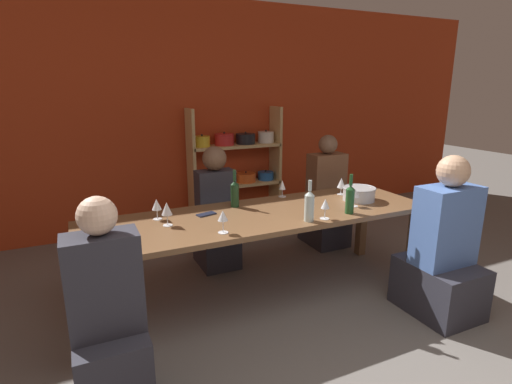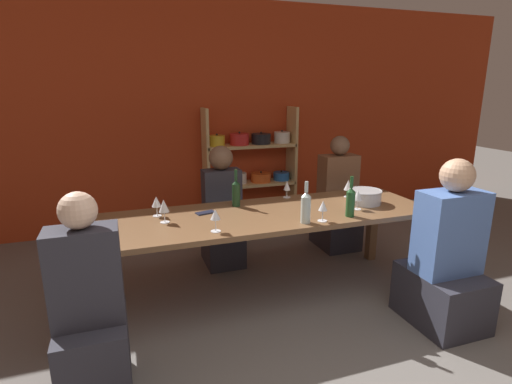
{
  "view_description": "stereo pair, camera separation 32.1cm",
  "coord_description": "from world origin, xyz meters",
  "px_view_note": "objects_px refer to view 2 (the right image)",
  "views": [
    {
      "loc": [
        -1.29,
        -0.93,
        1.7
      ],
      "look_at": [
        0.02,
        1.89,
        0.88
      ],
      "focal_mm": 28.0,
      "sensor_mm": 36.0,
      "label": 1
    },
    {
      "loc": [
        -0.99,
        -1.05,
        1.7
      ],
      "look_at": [
        0.02,
        1.89,
        0.88
      ],
      "focal_mm": 28.0,
      "sensor_mm": 36.0,
      "label": 2
    }
  ],
  "objects_px": {
    "wine_bottle_green": "(306,207)",
    "wine_glass_white_c": "(287,186)",
    "wine_bottle_amber": "(351,201)",
    "person_far_a": "(337,207)",
    "person_far_b": "(222,220)",
    "cell_phone": "(205,213)",
    "wine_bottle_dark": "(236,192)",
    "wine_glass_red_a": "(156,202)",
    "person_near_b": "(92,326)",
    "wine_glass_white_a": "(164,207)",
    "shelf_unit": "(251,173)",
    "wine_glass_empty_a": "(348,185)",
    "wine_glass_empty_c": "(358,196)",
    "wine_glass_white_b": "(323,207)",
    "person_near_a": "(445,266)",
    "mixing_bowl": "(365,196)",
    "wine_glass_empty_b": "(215,215)",
    "dining_table": "(260,223)"
  },
  "relations": [
    {
      "from": "person_far_b",
      "to": "cell_phone",
      "type": "bearing_deg",
      "value": 64.56
    },
    {
      "from": "mixing_bowl",
      "to": "wine_glass_white_b",
      "type": "distance_m",
      "value": 0.65
    },
    {
      "from": "wine_bottle_amber",
      "to": "person_far_b",
      "type": "bearing_deg",
      "value": 126.11
    },
    {
      "from": "wine_glass_empty_b",
      "to": "cell_phone",
      "type": "bearing_deg",
      "value": 87.57
    },
    {
      "from": "cell_phone",
      "to": "person_near_a",
      "type": "relative_size",
      "value": 0.13
    },
    {
      "from": "wine_bottle_dark",
      "to": "person_near_a",
      "type": "distance_m",
      "value": 1.68
    },
    {
      "from": "wine_bottle_green",
      "to": "wine_glass_white_c",
      "type": "height_order",
      "value": "wine_bottle_green"
    },
    {
      "from": "wine_glass_red_a",
      "to": "wine_bottle_green",
      "type": "bearing_deg",
      "value": -26.85
    },
    {
      "from": "shelf_unit",
      "to": "wine_glass_empty_a",
      "type": "relative_size",
      "value": 9.15
    },
    {
      "from": "wine_glass_empty_b",
      "to": "person_far_a",
      "type": "relative_size",
      "value": 0.13
    },
    {
      "from": "wine_bottle_green",
      "to": "person_far_a",
      "type": "xyz_separation_m",
      "value": [
        0.91,
        1.08,
        -0.4
      ]
    },
    {
      "from": "wine_bottle_amber",
      "to": "person_far_a",
      "type": "height_order",
      "value": "person_far_a"
    },
    {
      "from": "wine_glass_white_b",
      "to": "person_near_a",
      "type": "xyz_separation_m",
      "value": [
        0.76,
        -0.46,
        -0.39
      ]
    },
    {
      "from": "shelf_unit",
      "to": "wine_glass_empty_a",
      "type": "height_order",
      "value": "shelf_unit"
    },
    {
      "from": "wine_bottle_amber",
      "to": "wine_bottle_green",
      "type": "bearing_deg",
      "value": -176.29
    },
    {
      "from": "mixing_bowl",
      "to": "wine_glass_empty_b",
      "type": "relative_size",
      "value": 1.82
    },
    {
      "from": "wine_glass_red_a",
      "to": "cell_phone",
      "type": "relative_size",
      "value": 0.97
    },
    {
      "from": "mixing_bowl",
      "to": "wine_glass_red_a",
      "type": "bearing_deg",
      "value": 172.72
    },
    {
      "from": "mixing_bowl",
      "to": "person_far_a",
      "type": "height_order",
      "value": "person_far_a"
    },
    {
      "from": "wine_glass_empty_c",
      "to": "person_far_a",
      "type": "xyz_separation_m",
      "value": [
        0.36,
        0.92,
        -0.39
      ]
    },
    {
      "from": "wine_glass_empty_c",
      "to": "wine_bottle_dark",
      "type": "bearing_deg",
      "value": 155.46
    },
    {
      "from": "wine_glass_red_a",
      "to": "wine_glass_white_c",
      "type": "bearing_deg",
      "value": 8.28
    },
    {
      "from": "mixing_bowl",
      "to": "wine_glass_red_a",
      "type": "height_order",
      "value": "wine_glass_red_a"
    },
    {
      "from": "person_near_a",
      "to": "wine_glass_empty_c",
      "type": "bearing_deg",
      "value": 119.43
    },
    {
      "from": "wine_bottle_green",
      "to": "wine_glass_white_b",
      "type": "xyz_separation_m",
      "value": [
        0.14,
        -0.01,
        -0.01
      ]
    },
    {
      "from": "cell_phone",
      "to": "person_far_b",
      "type": "distance_m",
      "value": 0.72
    },
    {
      "from": "wine_glass_red_a",
      "to": "wine_glass_empty_c",
      "type": "relative_size",
      "value": 1.01
    },
    {
      "from": "person_near_a",
      "to": "person_near_b",
      "type": "xyz_separation_m",
      "value": [
        -2.37,
        0.04,
        -0.0
      ]
    },
    {
      "from": "wine_glass_red_a",
      "to": "wine_glass_empty_a",
      "type": "height_order",
      "value": "same"
    },
    {
      "from": "wine_glass_white_c",
      "to": "wine_glass_empty_a",
      "type": "bearing_deg",
      "value": -17.26
    },
    {
      "from": "wine_bottle_green",
      "to": "wine_bottle_dark",
      "type": "height_order",
      "value": "wine_bottle_dark"
    },
    {
      "from": "person_near_b",
      "to": "wine_glass_empty_c",
      "type": "bearing_deg",
      "value": 16.31
    },
    {
      "from": "mixing_bowl",
      "to": "dining_table",
      "type": "bearing_deg",
      "value": 178.56
    },
    {
      "from": "wine_glass_white_b",
      "to": "person_near_b",
      "type": "bearing_deg",
      "value": -165.35
    },
    {
      "from": "wine_glass_white_c",
      "to": "person_near_b",
      "type": "xyz_separation_m",
      "value": [
        -1.62,
        -1.11,
        -0.39
      ]
    },
    {
      "from": "wine_glass_white_b",
      "to": "person_far_a",
      "type": "bearing_deg",
      "value": 54.78
    },
    {
      "from": "wine_bottle_amber",
      "to": "wine_glass_empty_c",
      "type": "xyz_separation_m",
      "value": [
        0.15,
        0.14,
        -0.01
      ]
    },
    {
      "from": "shelf_unit",
      "to": "person_far_a",
      "type": "relative_size",
      "value": 1.2
    },
    {
      "from": "wine_bottle_amber",
      "to": "person_far_a",
      "type": "xyz_separation_m",
      "value": [
        0.52,
        1.06,
        -0.4
      ]
    },
    {
      "from": "wine_glass_red_a",
      "to": "wine_glass_white_a",
      "type": "relative_size",
      "value": 0.9
    },
    {
      "from": "wine_bottle_amber",
      "to": "person_far_b",
      "type": "xyz_separation_m",
      "value": [
        -0.76,
        1.04,
        -0.4
      ]
    },
    {
      "from": "wine_glass_white_b",
      "to": "person_far_a",
      "type": "height_order",
      "value": "person_far_a"
    },
    {
      "from": "wine_glass_white_c",
      "to": "person_far_a",
      "type": "height_order",
      "value": "person_far_a"
    },
    {
      "from": "person_near_b",
      "to": "wine_glass_red_a",
      "type": "bearing_deg",
      "value": 64.18
    },
    {
      "from": "mixing_bowl",
      "to": "cell_phone",
      "type": "bearing_deg",
      "value": 172.92
    },
    {
      "from": "shelf_unit",
      "to": "wine_bottle_green",
      "type": "xyz_separation_m",
      "value": [
        -0.3,
        -2.16,
        0.21
      ]
    },
    {
      "from": "person_near_a",
      "to": "person_far_b",
      "type": "distance_m",
      "value": 1.98
    },
    {
      "from": "wine_bottle_green",
      "to": "person_far_b",
      "type": "bearing_deg",
      "value": 108.97
    },
    {
      "from": "wine_bottle_green",
      "to": "wine_glass_empty_c",
      "type": "height_order",
      "value": "wine_bottle_green"
    },
    {
      "from": "wine_bottle_green",
      "to": "wine_glass_white_a",
      "type": "xyz_separation_m",
      "value": [
        -0.98,
        0.34,
        -0.0
      ]
    }
  ]
}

